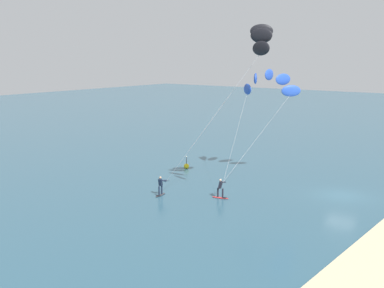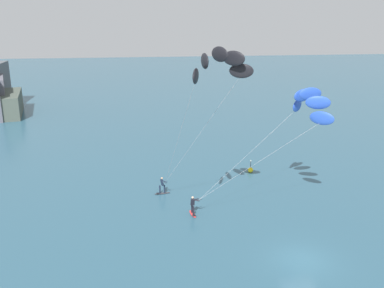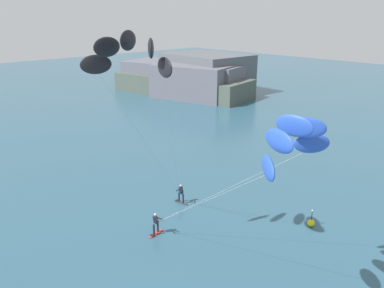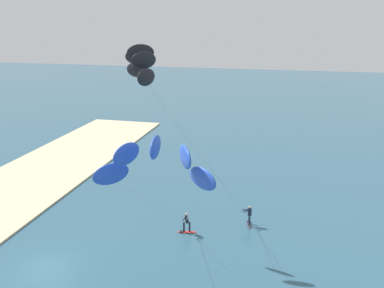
{
  "view_description": "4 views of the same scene",
  "coord_description": "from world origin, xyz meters",
  "views": [
    {
      "loc": [
        -41.84,
        -15.32,
        12.1
      ],
      "look_at": [
        -11.15,
        7.81,
        5.28
      ],
      "focal_mm": 47.77,
      "sensor_mm": 36.0,
      "label": 1
    },
    {
      "loc": [
        -10.72,
        -26.93,
        17.6
      ],
      "look_at": [
        -6.87,
        9.25,
        5.94
      ],
      "focal_mm": 42.33,
      "sensor_mm": 36.0,
      "label": 2
    },
    {
      "loc": [
        12.96,
        -7.21,
        15.32
      ],
      "look_at": [
        -7.05,
        11.67,
        6.04
      ],
      "focal_mm": 36.61,
      "sensor_mm": 36.0,
      "label": 3
    },
    {
      "loc": [
        21.22,
        15.28,
        15.98
      ],
      "look_at": [
        -8.92,
        7.91,
        6.66
      ],
      "focal_mm": 38.87,
      "sensor_mm": 36.0,
      "label": 4
    }
  ],
  "objects": [
    {
      "name": "kitesurfer_nearshore",
      "position": [
        2.68,
        8.97,
        8.99
      ],
      "size": [
        11.48,
        6.23,
        10.62
      ],
      "color": "red",
      "rests_on": "ground"
    },
    {
      "name": "kitesurfer_mid_water",
      "position": [
        -5.47,
        5.56,
        12.68
      ],
      "size": [
        7.57,
        9.55,
        14.42
      ],
      "color": "#333338",
      "rests_on": "ground"
    },
    {
      "name": "ground_plane",
      "position": [
        0.0,
        0.0,
        0.0
      ],
      "size": [
        240.0,
        240.0,
        0.0
      ],
      "primitive_type": "plane",
      "color": "#2D566B"
    }
  ]
}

